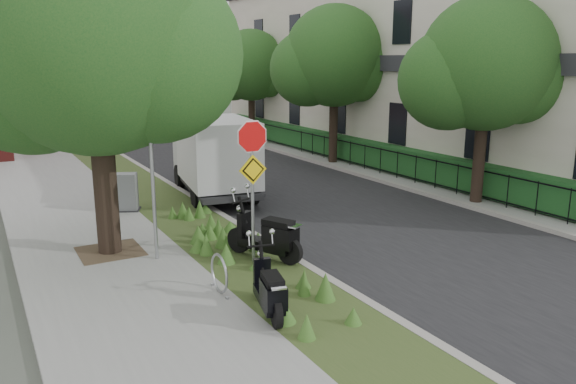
% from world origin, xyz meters
% --- Properties ---
extents(ground, '(120.00, 120.00, 0.00)m').
position_xyz_m(ground, '(0.00, 0.00, 0.00)').
color(ground, '#4C5147').
rests_on(ground, ground).
extents(sidewalk_near, '(3.50, 60.00, 0.12)m').
position_xyz_m(sidewalk_near, '(-4.25, 10.00, 0.06)').
color(sidewalk_near, gray).
rests_on(sidewalk_near, ground).
extents(verge, '(2.00, 60.00, 0.12)m').
position_xyz_m(verge, '(-1.50, 10.00, 0.06)').
color(verge, '#384E21').
rests_on(verge, ground).
extents(kerb_near, '(0.20, 60.00, 0.13)m').
position_xyz_m(kerb_near, '(-0.50, 10.00, 0.07)').
color(kerb_near, '#9E9991').
rests_on(kerb_near, ground).
extents(road, '(7.00, 60.00, 0.01)m').
position_xyz_m(road, '(3.00, 10.00, 0.01)').
color(road, black).
rests_on(road, ground).
extents(kerb_far, '(0.20, 60.00, 0.13)m').
position_xyz_m(kerb_far, '(6.50, 10.00, 0.07)').
color(kerb_far, '#9E9991').
rests_on(kerb_far, ground).
extents(footpath_far, '(3.20, 60.00, 0.12)m').
position_xyz_m(footpath_far, '(8.20, 10.00, 0.06)').
color(footpath_far, gray).
rests_on(footpath_far, ground).
extents(street_tree_main, '(6.21, 5.54, 7.66)m').
position_xyz_m(street_tree_main, '(-4.08, 2.86, 4.80)').
color(street_tree_main, black).
rests_on(street_tree_main, ground).
extents(bare_post, '(0.08, 0.08, 4.00)m').
position_xyz_m(bare_post, '(-3.20, 1.80, 2.12)').
color(bare_post, '#A5A8AD').
rests_on(bare_post, ground).
extents(bike_hoop, '(0.06, 0.78, 0.77)m').
position_xyz_m(bike_hoop, '(-2.70, -0.60, 0.50)').
color(bike_hoop, '#A5A8AD').
rests_on(bike_hoop, ground).
extents(sign_assembly, '(0.94, 0.08, 3.22)m').
position_xyz_m(sign_assembly, '(-1.40, 0.58, 2.33)').
color(sign_assembly, '#A5A8AD').
rests_on(sign_assembly, ground).
extents(fence_far, '(0.04, 24.00, 1.00)m').
position_xyz_m(fence_far, '(7.20, 10.00, 0.67)').
color(fence_far, black).
rests_on(fence_far, ground).
extents(hedge_far, '(1.00, 24.00, 1.10)m').
position_xyz_m(hedge_far, '(7.90, 10.00, 0.67)').
color(hedge_far, '#1B4C1F').
rests_on(hedge_far, footpath_far).
extents(terrace_houses, '(7.40, 26.40, 8.20)m').
position_xyz_m(terrace_houses, '(11.49, 10.00, 4.16)').
color(terrace_houses, beige).
rests_on(terrace_houses, ground).
extents(far_tree_a, '(4.60, 4.10, 6.22)m').
position_xyz_m(far_tree_a, '(6.94, 2.05, 4.13)').
color(far_tree_a, black).
rests_on(far_tree_a, ground).
extents(far_tree_b, '(4.83, 4.31, 6.56)m').
position_xyz_m(far_tree_b, '(6.94, 10.05, 4.37)').
color(far_tree_b, black).
rests_on(far_tree_b, ground).
extents(far_tree_c, '(4.37, 3.89, 5.93)m').
position_xyz_m(far_tree_c, '(6.94, 18.04, 3.95)').
color(far_tree_c, black).
rests_on(far_tree_c, ground).
extents(scooter_near, '(1.05, 1.85, 0.95)m').
position_xyz_m(scooter_near, '(-1.02, 0.47, 0.58)').
color(scooter_near, black).
rests_on(scooter_near, ground).
extents(scooter_far, '(0.62, 1.68, 0.81)m').
position_xyz_m(scooter_far, '(-2.35, -2.01, 0.51)').
color(scooter_far, black).
rests_on(scooter_far, ground).
extents(box_truck, '(2.69, 5.18, 2.24)m').
position_xyz_m(box_truck, '(0.30, 6.96, 1.46)').
color(box_truck, '#262628').
rests_on(box_truck, ground).
extents(utility_cabinet, '(0.98, 0.84, 1.10)m').
position_xyz_m(utility_cabinet, '(-2.80, 6.31, 0.65)').
color(utility_cabinet, '#262628').
rests_on(utility_cabinet, ground).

